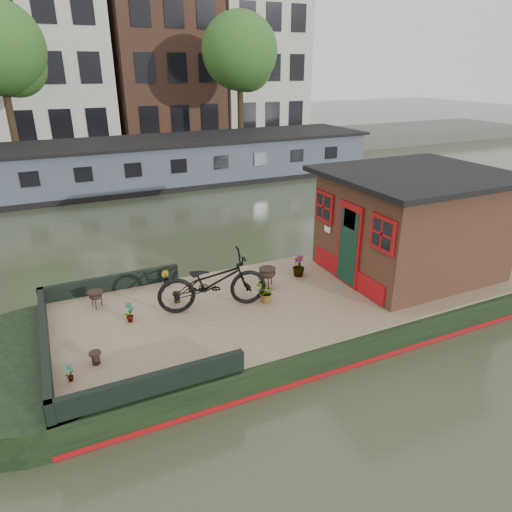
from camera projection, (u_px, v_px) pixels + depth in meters
name	position (u px, v px, depth m)	size (l,w,h in m)	color
ground	(329.00, 312.00, 10.56)	(120.00, 120.00, 0.00)	#323924
houseboat_hull	(278.00, 314.00, 9.93)	(14.01, 4.02, 0.60)	black
houseboat_deck	(330.00, 288.00, 10.32)	(11.80, 3.80, 0.05)	#97795D
bow_bulwark	(96.00, 331.00, 8.26)	(3.00, 4.00, 0.35)	black
cabin	(412.00, 222.00, 10.70)	(4.00, 3.50, 2.42)	#331D14
bicycle	(212.00, 282.00, 9.21)	(0.78, 2.23, 1.17)	black
potted_plant_a	(129.00, 312.00, 8.81)	(0.24, 0.16, 0.45)	#96602A
potted_plant_b	(166.00, 278.00, 10.31)	(0.20, 0.16, 0.36)	brown
potted_plant_c	(266.00, 293.00, 9.55)	(0.41, 0.35, 0.45)	#B06733
potted_plant_d	(299.00, 266.00, 10.77)	(0.29, 0.29, 0.51)	#974029
potted_plant_e	(70.00, 373.00, 7.16)	(0.16, 0.11, 0.30)	brown
brazier_front	(267.00, 277.00, 10.28)	(0.40, 0.40, 0.43)	black
brazier_rear	(96.00, 299.00, 9.37)	(0.33, 0.33, 0.36)	black
bollard_port	(177.00, 298.00, 9.60)	(0.19, 0.19, 0.22)	black
bollard_stbd	(96.00, 358.00, 7.60)	(0.20, 0.20, 0.23)	black
far_houseboat	(167.00, 163.00, 21.89)	(20.40, 4.40, 2.11)	#434A5A
quay	(140.00, 153.00, 27.53)	(60.00, 6.00, 0.90)	#47443F
townhouse_row	(109.00, 24.00, 30.58)	(27.25, 8.00, 16.50)	brown
tree_left	(1.00, 52.00, 21.75)	(4.40, 4.40, 7.40)	#332316
tree_right	(241.00, 55.00, 26.65)	(4.40, 4.40, 7.40)	#332316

